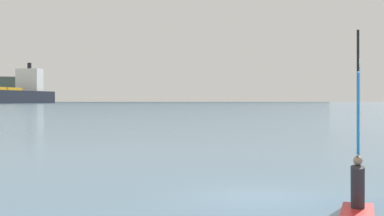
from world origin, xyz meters
name	(u,v)px	position (x,y,z in m)	size (l,w,h in m)	color
ground_plane	(260,196)	(0.00, 0.00, 0.00)	(4000.00, 4000.00, 0.00)	#476B84
windsurfer	(358,167)	(1.74, -2.37, 1.08)	(2.07, 3.56, 4.38)	red
distant_headland	(9,91)	(-212.38, 1182.44, 23.11)	(1352.69, 356.26, 46.23)	#4C564C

